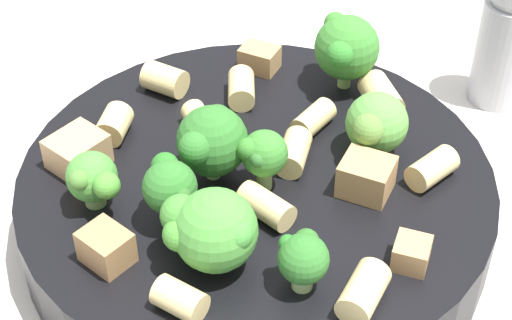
# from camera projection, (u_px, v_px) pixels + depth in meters

# --- Properties ---
(ground_plane) EXTENTS (2.00, 2.00, 0.00)m
(ground_plane) POSITION_uv_depth(u_px,v_px,m) (256.00, 227.00, 0.47)
(ground_plane) COLOR beige
(pasta_bowl) EXTENTS (0.25, 0.25, 0.04)m
(pasta_bowl) POSITION_uv_depth(u_px,v_px,m) (256.00, 197.00, 0.45)
(pasta_bowl) COLOR black
(pasta_bowl) RESTS_ON ground_plane
(broccoli_floret_0) EXTENTS (0.04, 0.04, 0.04)m
(broccoli_floret_0) POSITION_uv_depth(u_px,v_px,m) (211.00, 230.00, 0.38)
(broccoli_floret_0) COLOR #9EC175
(broccoli_floret_0) RESTS_ON pasta_bowl
(broccoli_floret_1) EXTENTS (0.03, 0.03, 0.04)m
(broccoli_floret_1) POSITION_uv_depth(u_px,v_px,m) (375.00, 123.00, 0.44)
(broccoli_floret_1) COLOR #9EC175
(broccoli_floret_1) RESTS_ON pasta_bowl
(broccoli_floret_2) EXTENTS (0.03, 0.03, 0.04)m
(broccoli_floret_2) POSITION_uv_depth(u_px,v_px,m) (170.00, 187.00, 0.40)
(broccoli_floret_2) COLOR #93B766
(broccoli_floret_2) RESTS_ON pasta_bowl
(broccoli_floret_3) EXTENTS (0.03, 0.02, 0.03)m
(broccoli_floret_3) POSITION_uv_depth(u_px,v_px,m) (264.00, 154.00, 0.42)
(broccoli_floret_3) COLOR #93B766
(broccoli_floret_3) RESTS_ON pasta_bowl
(broccoli_floret_4) EXTENTS (0.02, 0.02, 0.03)m
(broccoli_floret_4) POSITION_uv_depth(u_px,v_px,m) (303.00, 258.00, 0.38)
(broccoli_floret_4) COLOR #9EC175
(broccoli_floret_4) RESTS_ON pasta_bowl
(broccoli_floret_5) EXTENTS (0.04, 0.04, 0.05)m
(broccoli_floret_5) POSITION_uv_depth(u_px,v_px,m) (346.00, 47.00, 0.49)
(broccoli_floret_5) COLOR #93B766
(broccoli_floret_5) RESTS_ON pasta_bowl
(broccoli_floret_6) EXTENTS (0.03, 0.03, 0.03)m
(broccoli_floret_6) POSITION_uv_depth(u_px,v_px,m) (93.00, 179.00, 0.41)
(broccoli_floret_6) COLOR #84AD60
(broccoli_floret_6) RESTS_ON pasta_bowl
(broccoli_floret_7) EXTENTS (0.04, 0.04, 0.04)m
(broccoli_floret_7) POSITION_uv_depth(u_px,v_px,m) (211.00, 141.00, 0.43)
(broccoli_floret_7) COLOR #9EC175
(broccoli_floret_7) RESTS_ON pasta_bowl
(rigatoni_0) EXTENTS (0.02, 0.03, 0.02)m
(rigatoni_0) POSITION_uv_depth(u_px,v_px,m) (241.00, 88.00, 0.49)
(rigatoni_0) COLOR #E0C67F
(rigatoni_0) RESTS_ON pasta_bowl
(rigatoni_1) EXTENTS (0.02, 0.03, 0.01)m
(rigatoni_1) POSITION_uv_depth(u_px,v_px,m) (266.00, 206.00, 0.42)
(rigatoni_1) COLOR #E0C67F
(rigatoni_1) RESTS_ON pasta_bowl
(rigatoni_2) EXTENTS (0.03, 0.03, 0.01)m
(rigatoni_2) POSITION_uv_depth(u_px,v_px,m) (293.00, 152.00, 0.45)
(rigatoni_2) COLOR #E0C67F
(rigatoni_2) RESTS_ON pasta_bowl
(rigatoni_3) EXTENTS (0.03, 0.03, 0.02)m
(rigatoni_3) POSITION_uv_depth(u_px,v_px,m) (363.00, 292.00, 0.37)
(rigatoni_3) COLOR #E0C67F
(rigatoni_3) RESTS_ON pasta_bowl
(rigatoni_4) EXTENTS (0.03, 0.03, 0.02)m
(rigatoni_4) POSITION_uv_depth(u_px,v_px,m) (114.00, 124.00, 0.46)
(rigatoni_4) COLOR #E0C67F
(rigatoni_4) RESTS_ON pasta_bowl
(rigatoni_5) EXTENTS (0.03, 0.03, 0.02)m
(rigatoni_5) POSITION_uv_depth(u_px,v_px,m) (165.00, 80.00, 0.49)
(rigatoni_5) COLOR #E0C67F
(rigatoni_5) RESTS_ON pasta_bowl
(rigatoni_6) EXTENTS (0.03, 0.02, 0.01)m
(rigatoni_6) POSITION_uv_depth(u_px,v_px,m) (313.00, 119.00, 0.47)
(rigatoni_6) COLOR #E0C67F
(rigatoni_6) RESTS_ON pasta_bowl
(rigatoni_7) EXTENTS (0.01, 0.03, 0.01)m
(rigatoni_7) POSITION_uv_depth(u_px,v_px,m) (200.00, 123.00, 0.47)
(rigatoni_7) COLOR #E0C67F
(rigatoni_7) RESTS_ON pasta_bowl
(rigatoni_8) EXTENTS (0.02, 0.03, 0.01)m
(rigatoni_8) POSITION_uv_depth(u_px,v_px,m) (180.00, 299.00, 0.37)
(rigatoni_8) COLOR #E0C67F
(rigatoni_8) RESTS_ON pasta_bowl
(rigatoni_9) EXTENTS (0.02, 0.03, 0.02)m
(rigatoni_9) POSITION_uv_depth(u_px,v_px,m) (381.00, 97.00, 0.48)
(rigatoni_9) COLOR #E0C67F
(rigatoni_9) RESTS_ON pasta_bowl
(rigatoni_10) EXTENTS (0.03, 0.02, 0.01)m
(rigatoni_10) POSITION_uv_depth(u_px,v_px,m) (432.00, 169.00, 0.44)
(rigatoni_10) COLOR #E0C67F
(rigatoni_10) RESTS_ON pasta_bowl
(chicken_chunk_0) EXTENTS (0.03, 0.03, 0.02)m
(chicken_chunk_0) POSITION_uv_depth(u_px,v_px,m) (366.00, 177.00, 0.43)
(chicken_chunk_0) COLOR tan
(chicken_chunk_0) RESTS_ON pasta_bowl
(chicken_chunk_1) EXTENTS (0.03, 0.03, 0.01)m
(chicken_chunk_1) POSITION_uv_depth(u_px,v_px,m) (259.00, 58.00, 0.51)
(chicken_chunk_1) COLOR tan
(chicken_chunk_1) RESTS_ON pasta_bowl
(chicken_chunk_2) EXTENTS (0.04, 0.03, 0.02)m
(chicken_chunk_2) POSITION_uv_depth(u_px,v_px,m) (77.00, 151.00, 0.44)
(chicken_chunk_2) COLOR tan
(chicken_chunk_2) RESTS_ON pasta_bowl
(chicken_chunk_3) EXTENTS (0.02, 0.02, 0.01)m
(chicken_chunk_3) POSITION_uv_depth(u_px,v_px,m) (411.00, 253.00, 0.39)
(chicken_chunk_3) COLOR tan
(chicken_chunk_3) RESTS_ON pasta_bowl
(chicken_chunk_4) EXTENTS (0.03, 0.03, 0.02)m
(chicken_chunk_4) POSITION_uv_depth(u_px,v_px,m) (106.00, 247.00, 0.39)
(chicken_chunk_4) COLOR #A87A4C
(chicken_chunk_4) RESTS_ON pasta_bowl
(pepper_shaker) EXTENTS (0.04, 0.04, 0.10)m
(pepper_shaker) POSITION_uv_depth(u_px,v_px,m) (508.00, 33.00, 0.53)
(pepper_shaker) COLOR #B2B2B7
(pepper_shaker) RESTS_ON ground_plane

